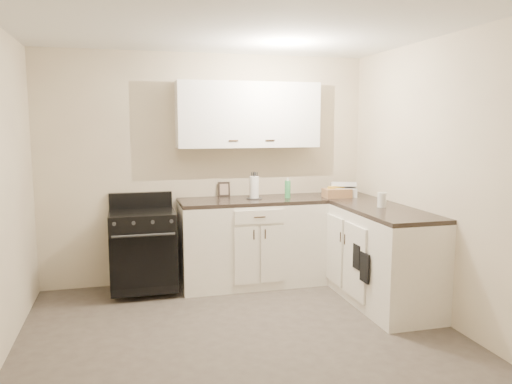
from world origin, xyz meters
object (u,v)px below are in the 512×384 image
object	(u,v)px
paper_towel	(254,188)
countertop_grill	(344,192)
stove	(143,250)
wicker_basket	(337,193)
knife_block	(254,189)

from	to	relation	value
paper_towel	countertop_grill	size ratio (longest dim) A/B	0.89
stove	countertop_grill	distance (m)	2.28
stove	countertop_grill	world-z (taller)	countertop_grill
wicker_basket	countertop_grill	bearing A→B (deg)	30.65
stove	countertop_grill	xyz separation A→B (m)	(2.21, -0.02, 0.53)
countertop_grill	wicker_basket	bearing A→B (deg)	-129.66
knife_block	wicker_basket	distance (m)	0.91
knife_block	countertop_grill	bearing A→B (deg)	-1.18
paper_towel	wicker_basket	size ratio (longest dim) A/B	0.84
knife_block	wicker_basket	size ratio (longest dim) A/B	0.66
paper_towel	wicker_basket	bearing A→B (deg)	-7.70
stove	knife_block	bearing A→B (deg)	4.80
stove	paper_towel	bearing A→B (deg)	1.53
paper_towel	stove	bearing A→B (deg)	-178.47
stove	wicker_basket	bearing A→B (deg)	-2.49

